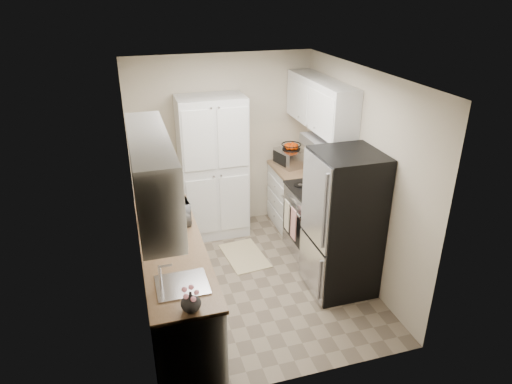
# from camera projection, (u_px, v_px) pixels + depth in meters

# --- Properties ---
(ground) EXTENTS (3.20, 3.20, 0.00)m
(ground) POSITION_uv_depth(u_px,v_px,m) (254.00, 279.00, 5.64)
(ground) COLOR #7A6B56
(ground) RESTS_ON ground
(room_shell) EXTENTS (2.64, 3.24, 2.52)m
(room_shell) POSITION_uv_depth(u_px,v_px,m) (252.00, 156.00, 4.94)
(room_shell) COLOR beige
(room_shell) RESTS_ON ground
(pantry_cabinet) EXTENTS (0.90, 0.55, 2.00)m
(pantry_cabinet) POSITION_uv_depth(u_px,v_px,m) (213.00, 168.00, 6.31)
(pantry_cabinet) COLOR silver
(pantry_cabinet) RESTS_ON ground
(base_cabinet_left) EXTENTS (0.60, 2.30, 0.88)m
(base_cabinet_left) POSITION_uv_depth(u_px,v_px,m) (175.00, 283.00, 4.82)
(base_cabinet_left) COLOR silver
(base_cabinet_left) RESTS_ON ground
(countertop_left) EXTENTS (0.63, 2.33, 0.04)m
(countertop_left) POSITION_uv_depth(u_px,v_px,m) (172.00, 246.00, 4.63)
(countertop_left) COLOR #846647
(countertop_left) RESTS_ON base_cabinet_left
(base_cabinet_right) EXTENTS (0.60, 0.80, 0.88)m
(base_cabinet_right) POSITION_uv_depth(u_px,v_px,m) (295.00, 198.00, 6.75)
(base_cabinet_right) COLOR silver
(base_cabinet_right) RESTS_ON ground
(countertop_right) EXTENTS (0.63, 0.83, 0.04)m
(countertop_right) POSITION_uv_depth(u_px,v_px,m) (296.00, 169.00, 6.55)
(countertop_right) COLOR #846647
(countertop_right) RESTS_ON base_cabinet_right
(electric_range) EXTENTS (0.71, 0.78, 1.13)m
(electric_range) POSITION_uv_depth(u_px,v_px,m) (316.00, 220.00, 6.03)
(electric_range) COLOR #B7B7BC
(electric_range) RESTS_ON ground
(refrigerator) EXTENTS (0.70, 0.72, 1.70)m
(refrigerator) POSITION_uv_depth(u_px,v_px,m) (343.00, 223.00, 5.17)
(refrigerator) COLOR #B7B7BC
(refrigerator) RESTS_ON ground
(microwave) EXTENTS (0.43, 0.56, 0.28)m
(microwave) POSITION_uv_depth(u_px,v_px,m) (170.00, 209.00, 5.03)
(microwave) COLOR silver
(microwave) RESTS_ON countertop_left
(wine_bottle) EXTENTS (0.08, 0.08, 0.33)m
(wine_bottle) POSITION_uv_depth(u_px,v_px,m) (163.00, 193.00, 5.37)
(wine_bottle) COLOR black
(wine_bottle) RESTS_ON countertop_left
(flower_vase) EXTENTS (0.17, 0.17, 0.17)m
(flower_vase) POSITION_uv_depth(u_px,v_px,m) (191.00, 301.00, 3.66)
(flower_vase) COLOR silver
(flower_vase) RESTS_ON countertop_left
(cutting_board) EXTENTS (0.07, 0.23, 0.29)m
(cutting_board) POSITION_uv_depth(u_px,v_px,m) (170.00, 192.00, 5.43)
(cutting_board) COLOR green
(cutting_board) RESTS_ON countertop_left
(toaster_oven) EXTENTS (0.42, 0.49, 0.24)m
(toaster_oven) POSITION_uv_depth(u_px,v_px,m) (290.00, 158.00, 6.57)
(toaster_oven) COLOR #A8A7AC
(toaster_oven) RESTS_ON countertop_right
(fruit_basket) EXTENTS (0.36, 0.36, 0.12)m
(fruit_basket) POSITION_uv_depth(u_px,v_px,m) (291.00, 145.00, 6.52)
(fruit_basket) COLOR #E84004
(fruit_basket) RESTS_ON toaster_oven
(kitchen_mat) EXTENTS (0.56, 0.82, 0.01)m
(kitchen_mat) POSITION_uv_depth(u_px,v_px,m) (245.00, 256.00, 6.11)
(kitchen_mat) COLOR #CAB887
(kitchen_mat) RESTS_ON ground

